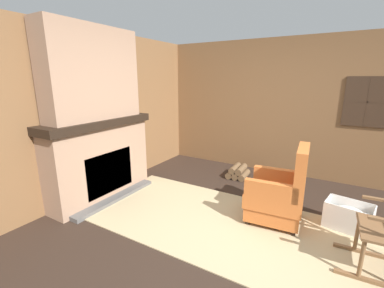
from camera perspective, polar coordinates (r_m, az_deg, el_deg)
The scene contains 12 objects.
ground_plane at distance 3.17m, azimuth 10.93°, elevation -20.29°, with size 14.00×14.00×0.00m, color #2D2119.
wood_panel_wall_left at distance 4.18m, azimuth -22.54°, elevation 5.90°, with size 0.06×5.55×2.51m.
wood_panel_wall_back at distance 5.09m, azimuth 21.54°, elevation 7.35°, with size 5.55×0.09×2.51m.
fireplace_hearth at distance 4.13m, azimuth -19.61°, elevation -3.20°, with size 0.62×1.73×1.22m.
chimney_breast at distance 3.96m, azimuth -21.28°, elevation 14.33°, with size 0.36×1.44×1.27m.
area_rug at distance 3.42m, azimuth 7.31°, elevation -17.20°, with size 3.72×1.68×0.01m.
armchair at distance 3.47m, azimuth 18.74°, elevation -10.74°, with size 0.73×0.67×1.02m.
firewood_stack at distance 4.88m, azimuth 10.17°, elevation -6.14°, with size 0.38×0.42×0.22m.
laundry_basket at distance 3.74m, azimuth 31.41°, elevation -13.54°, with size 0.56×0.41×0.34m.
oil_lamp_vase at distance 3.66m, azimuth -28.63°, elevation 5.36°, with size 0.10×0.10×0.31m.
storage_case at distance 4.47m, azimuth -14.23°, elevation 7.43°, with size 0.16×0.21×0.14m.
decorative_plate_on_mantel at distance 4.02m, azimuth -21.45°, elevation 7.12°, with size 0.07×0.28×0.27m.
Camera 1 is at (0.81, -2.49, 1.79)m, focal length 24.00 mm.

